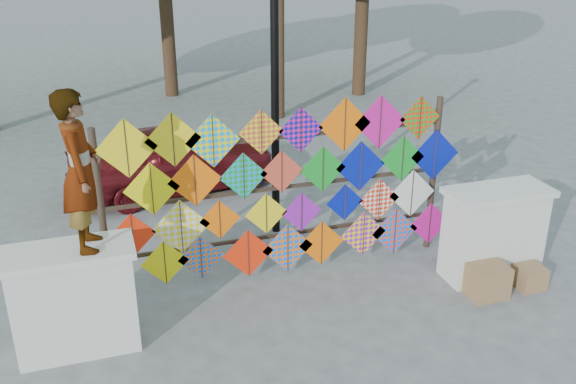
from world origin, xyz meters
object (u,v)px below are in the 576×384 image
object	(u,v)px
kite_rack	(289,190)
vendor_woman	(80,171)
sedan	(173,158)
lamppost	(275,60)

from	to	relation	value
kite_rack	vendor_woman	distance (m)	2.88
kite_rack	sedan	distance (m)	3.64
sedan	vendor_woman	bearing A→B (deg)	152.71
kite_rack	sedan	world-z (taller)	kite_rack
kite_rack	vendor_woman	bearing A→B (deg)	-160.14
vendor_woman	lamppost	distance (m)	3.57
sedan	lamppost	world-z (taller)	lamppost
vendor_woman	lamppost	xyz separation A→B (m)	(2.76, 2.20, 0.54)
kite_rack	vendor_woman	xyz separation A→B (m)	(-2.56, -0.93, 0.92)
kite_rack	lamppost	xyz separation A→B (m)	(0.19, 1.27, 1.46)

